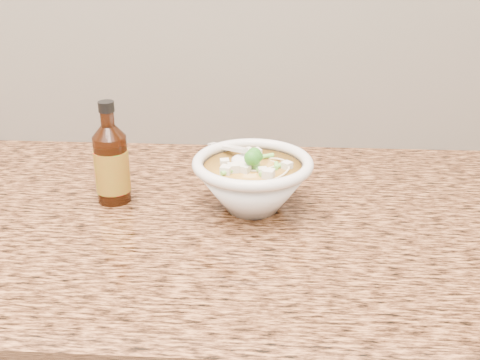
{
  "coord_description": "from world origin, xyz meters",
  "views": [
    {
      "loc": [
        0.27,
        0.83,
        1.34
      ],
      "look_at": [
        0.22,
        1.7,
        0.95
      ],
      "focal_mm": 45.0,
      "sensor_mm": 36.0,
      "label": 1
    }
  ],
  "objects": [
    {
      "name": "counter_slab",
      "position": [
        0.0,
        1.68,
        0.88
      ],
      "size": [
        4.0,
        0.68,
        0.04
      ],
      "primitive_type": "cube",
      "color": "#A76B3D",
      "rests_on": "cabinet"
    },
    {
      "name": "hot_sauce_bottle",
      "position": [
        0.01,
        1.71,
        0.96
      ],
      "size": [
        0.07,
        0.07,
        0.17
      ],
      "rotation": [
        0.0,
        0.0,
        -0.17
      ],
      "color": "#3D1808",
      "rests_on": "counter_slab"
    },
    {
      "name": "soup_bowl",
      "position": [
        0.24,
        1.7,
        0.95
      ],
      "size": [
        0.19,
        0.2,
        0.11
      ],
      "rotation": [
        0.0,
        0.0,
        -0.33
      ],
      "color": "silver",
      "rests_on": "counter_slab"
    }
  ]
}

